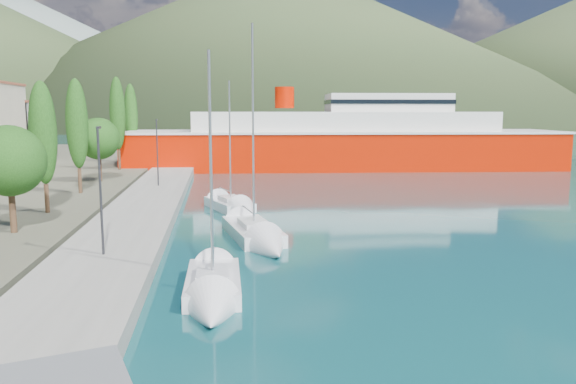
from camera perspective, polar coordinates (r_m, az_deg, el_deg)
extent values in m
plane|color=#10484D|center=(134.17, -5.64, 4.89)|extent=(1400.00, 1400.00, 0.00)
cube|color=gray|center=(40.92, -14.76, -2.16)|extent=(5.00, 88.00, 0.80)
cone|color=gray|center=(703.77, -0.26, 14.88)|extent=(760.00, 760.00, 180.00)
cone|color=#394A29|center=(419.18, -1.15, 14.99)|extent=(480.00, 480.00, 115.00)
cone|color=#394A29|center=(475.39, 27.19, 11.79)|extent=(420.00, 420.00, 90.00)
cube|color=beige|center=(84.90, -26.86, 5.37)|extent=(9.00, 10.00, 8.00)
cube|color=#9E5138|center=(84.86, -27.05, 8.16)|extent=(9.20, 10.20, 0.30)
cylinder|color=#47301E|center=(35.50, -26.18, -1.73)|extent=(0.36, 0.36, 2.51)
sphere|color=#1F4D15|center=(35.16, -26.47, 2.86)|extent=(4.01, 4.01, 4.01)
cylinder|color=#47301E|center=(41.62, -23.29, -0.60)|extent=(0.30, 0.30, 1.96)
ellipsoid|color=#1F4D15|center=(41.23, -23.64, 5.52)|extent=(1.80, 1.80, 6.94)
cylinder|color=#47301E|center=(50.60, -20.38, 1.08)|extent=(0.30, 0.30, 2.11)
ellipsoid|color=#1F4D15|center=(50.27, -20.65, 6.51)|extent=(1.80, 1.80, 7.47)
cylinder|color=#47301E|center=(58.56, -18.57, 2.29)|extent=(0.36, 0.36, 2.57)
sphere|color=#1F4D15|center=(58.35, -18.70, 5.15)|extent=(4.11, 4.11, 4.11)
cylinder|color=#47301E|center=(69.57, -16.76, 3.16)|extent=(0.30, 0.30, 2.40)
ellipsoid|color=#1F4D15|center=(69.34, -16.94, 7.66)|extent=(1.80, 1.80, 8.51)
cylinder|color=#47301E|center=(79.81, -15.52, 3.78)|extent=(0.30, 0.30, 2.34)
ellipsoid|color=#1F4D15|center=(79.61, -15.67, 7.59)|extent=(1.80, 1.80, 8.28)
cylinder|color=#2D2D33|center=(27.73, -18.52, 0.00)|extent=(0.12, 0.12, 6.00)
cube|color=#2D2D33|center=(27.74, -18.70, 6.22)|extent=(0.15, 0.50, 0.12)
cylinder|color=#2D2D33|center=(52.71, -13.13, 3.88)|extent=(0.12, 0.12, 6.00)
cube|color=#2D2D33|center=(52.83, -13.21, 7.15)|extent=(0.15, 0.50, 0.12)
cube|color=silver|center=(24.31, -7.59, -9.36)|extent=(2.31, 5.51, 0.88)
cube|color=silver|center=(23.79, -7.63, -8.28)|extent=(1.37, 2.21, 0.34)
cylinder|color=silver|center=(22.94, -7.85, 2.54)|extent=(0.12, 0.12, 9.27)
cone|color=silver|center=(20.99, -7.78, -12.24)|extent=(2.27, 2.59, 2.24)
cube|color=silver|center=(34.13, -3.66, -4.15)|extent=(3.61, 7.14, 0.96)
cube|color=silver|center=(33.57, -3.49, -3.24)|extent=(1.93, 2.94, 0.37)
cylinder|color=silver|center=(32.92, -3.57, 6.58)|extent=(0.12, 0.12, 11.77)
cone|color=silver|center=(30.01, -1.70, -5.86)|extent=(2.98, 3.56, 2.46)
cube|color=silver|center=(44.08, -5.99, -1.39)|extent=(4.00, 5.81, 0.91)
cube|color=silver|center=(43.66, -5.84, -0.68)|extent=(2.04, 2.48, 0.36)
cylinder|color=silver|center=(43.20, -5.92, 5.13)|extent=(0.12, 0.12, 9.14)
cone|color=silver|center=(40.95, -4.29, -2.11)|extent=(3.04, 3.13, 2.34)
cube|color=#C31600|center=(75.75, 5.58, 4.04)|extent=(57.41, 15.65, 5.48)
cube|color=silver|center=(75.60, 5.60, 6.11)|extent=(57.83, 16.03, 0.29)
cube|color=silver|center=(75.57, 5.62, 7.00)|extent=(39.73, 12.44, 2.93)
cube|color=silver|center=(76.67, 10.04, 8.91)|extent=(16.35, 8.36, 2.35)
cylinder|color=#C31600|center=(74.79, -0.37, 9.57)|extent=(2.54, 2.54, 2.74)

